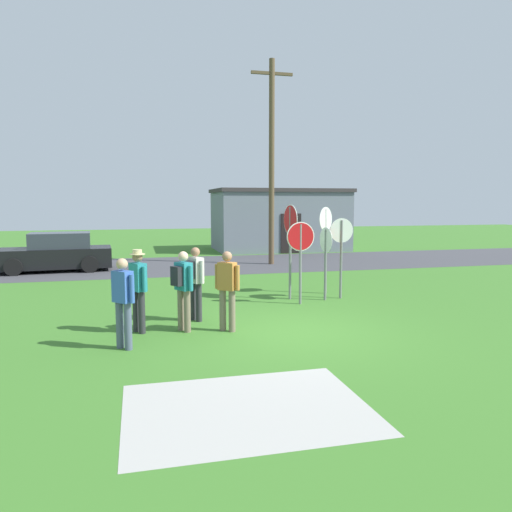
{
  "coord_description": "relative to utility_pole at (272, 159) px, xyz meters",
  "views": [
    {
      "loc": [
        -3.1,
        -9.39,
        2.71
      ],
      "look_at": [
        -0.09,
        2.78,
        1.3
      ],
      "focal_mm": 33.89,
      "sensor_mm": 36.0,
      "label": 1
    }
  ],
  "objects": [
    {
      "name": "person_in_teal",
      "position": [
        -3.89,
        -10.41,
        -3.57
      ],
      "size": [
        0.47,
        0.4,
        1.69
      ],
      "color": "#7A6B56",
      "rests_on": "ground"
    },
    {
      "name": "street_asphalt",
      "position": [
        -2.59,
        0.48,
        -4.52
      ],
      "size": [
        60.0,
        6.4,
        0.01
      ],
      "primitive_type": "cube",
      "color": "#424247",
      "rests_on": "ground"
    },
    {
      "name": "stop_sign_rear_right",
      "position": [
        -0.3,
        -6.94,
        -2.78
      ],
      "size": [
        0.58,
        0.47,
        2.56
      ],
      "color": "slate",
      "rests_on": "ground"
    },
    {
      "name": "stop_sign_rear_left",
      "position": [
        -1.51,
        -8.2,
        -3.02
      ],
      "size": [
        0.77,
        0.1,
        2.19
      ],
      "color": "slate",
      "rests_on": "ground"
    },
    {
      "name": "stop_sign_center_cluster",
      "position": [
        -0.15,
        -7.75,
        -3.0
      ],
      "size": [
        0.68,
        0.07,
        2.26
      ],
      "color": "slate",
      "rests_on": "ground"
    },
    {
      "name": "building_background",
      "position": [
        2.18,
        6.15,
        -2.8
      ],
      "size": [
        7.36,
        4.55,
        3.43
      ],
      "color": "slate",
      "rests_on": "ground"
    },
    {
      "name": "person_near_signs",
      "position": [
        -4.79,
        -10.21,
        -3.54
      ],
      "size": [
        0.46,
        0.5,
        1.69
      ],
      "color": "#7A6B56",
      "rests_on": "ground"
    },
    {
      "name": "person_with_sunhat",
      "position": [
        -4.44,
        -9.37,
        -3.54
      ],
      "size": [
        0.46,
        0.51,
        1.69
      ],
      "color": "#2D2D33",
      "rests_on": "ground"
    },
    {
      "name": "stop_sign_leaning_left",
      "position": [
        -0.66,
        -7.87,
        -3.16
      ],
      "size": [
        0.1,
        0.69,
        2.02
      ],
      "color": "slate",
      "rests_on": "ground"
    },
    {
      "name": "concrete_path",
      "position": [
        -4.34,
        -14.26,
        -4.52
      ],
      "size": [
        3.2,
        2.4,
        0.01
      ],
      "primitive_type": "cube",
      "color": "#ADAAA3",
      "rests_on": "ground"
    },
    {
      "name": "stop_sign_nearest",
      "position": [
        -1.58,
        -7.54,
        -2.69
      ],
      "size": [
        0.13,
        0.85,
        2.64
      ],
      "color": "slate",
      "rests_on": "ground"
    },
    {
      "name": "person_in_dark_shirt",
      "position": [
        -5.69,
        -10.08,
        -3.54
      ],
      "size": [
        0.37,
        0.5,
        1.74
      ],
      "color": "#2D2D33",
      "rests_on": "ground"
    },
    {
      "name": "parked_car_on_street",
      "position": [
        -8.82,
        -0.0,
        -3.83
      ],
      "size": [
        4.43,
        2.27,
        1.51
      ],
      "color": "black",
      "rests_on": "ground"
    },
    {
      "name": "utility_pole",
      "position": [
        0.0,
        0.0,
        0.0
      ],
      "size": [
        1.8,
        0.24,
        8.67
      ],
      "color": "brown",
      "rests_on": "ground"
    },
    {
      "name": "ground_plane",
      "position": [
        -2.59,
        -10.81,
        -4.52
      ],
      "size": [
        80.0,
        80.0,
        0.0
      ],
      "primitive_type": "plane",
      "color": "#3D7528"
    },
    {
      "name": "person_on_left",
      "position": [
        -5.97,
        -11.18,
        -3.57
      ],
      "size": [
        0.42,
        0.44,
        1.69
      ],
      "color": "#4C5670",
      "rests_on": "ground"
    }
  ]
}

